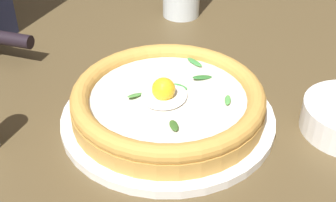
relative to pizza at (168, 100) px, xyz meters
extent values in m
cube|color=brown|center=(0.01, 0.03, -0.05)|extent=(2.40, 2.40, 0.03)
cylinder|color=white|center=(0.00, 0.00, -0.03)|extent=(0.28, 0.28, 0.01)
cylinder|color=gold|center=(0.00, 0.00, -0.01)|extent=(0.25, 0.25, 0.02)
torus|color=gold|center=(0.00, 0.00, 0.01)|extent=(0.25, 0.25, 0.02)
cylinder|color=silver|center=(0.00, 0.00, 0.00)|extent=(0.21, 0.21, 0.00)
ellipsoid|color=white|center=(0.00, 0.00, 0.01)|extent=(0.07, 0.06, 0.01)
sphere|color=yellow|center=(0.01, 0.00, 0.02)|extent=(0.03, 0.03, 0.03)
ellipsoid|color=#4F9C47|center=(-0.01, 0.08, 0.01)|extent=(0.02, 0.01, 0.00)
ellipsoid|color=#409042|center=(-0.02, 0.01, 0.01)|extent=(0.01, 0.02, 0.01)
ellipsoid|color=#376225|center=(0.06, 0.02, 0.01)|extent=(0.02, 0.02, 0.00)
ellipsoid|color=#2F702F|center=(-0.05, 0.03, 0.01)|extent=(0.03, 0.03, 0.01)
ellipsoid|color=#3C853F|center=(-0.09, 0.01, 0.01)|extent=(0.02, 0.03, 0.00)
ellipsoid|color=#529845|center=(0.02, -0.04, 0.01)|extent=(0.03, 0.02, 0.01)
cylinder|color=black|center=(-0.08, -0.29, 0.01)|extent=(0.02, 0.09, 0.02)
cylinder|color=#B93038|center=(-0.33, -0.07, 0.00)|extent=(0.06, 0.06, 0.06)
camera|label=1|loc=(0.46, 0.14, 0.34)|focal=49.00mm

